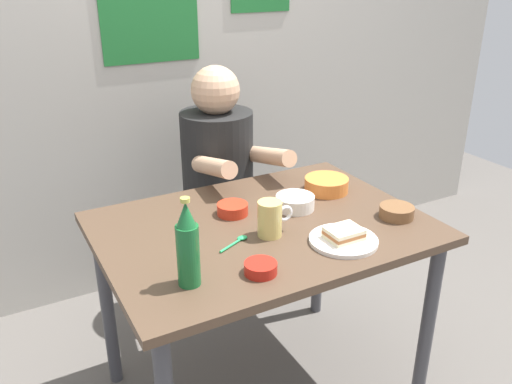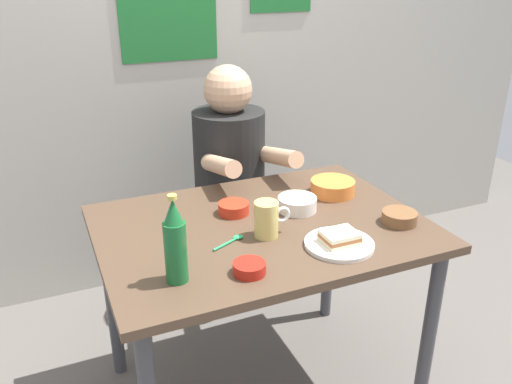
{
  "view_description": "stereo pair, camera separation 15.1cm",
  "coord_description": "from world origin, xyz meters",
  "px_view_note": "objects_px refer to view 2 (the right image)",
  "views": [
    {
      "loc": [
        -0.8,
        -1.41,
        1.56
      ],
      "look_at": [
        0.0,
        0.05,
        0.84
      ],
      "focal_mm": 37.24,
      "sensor_mm": 36.0,
      "label": 1
    },
    {
      "loc": [
        -0.66,
        -1.48,
        1.56
      ],
      "look_at": [
        0.0,
        0.05,
        0.84
      ],
      "focal_mm": 37.24,
      "sensor_mm": 36.0,
      "label": 2
    }
  ],
  "objects_px": {
    "sandwich": "(340,237)",
    "beer_bottle": "(175,243)",
    "beer_mug": "(267,219)",
    "sambal_bowl_red": "(249,268)",
    "dining_table": "(262,248)",
    "stool": "(231,238)",
    "person_seated": "(230,157)",
    "plate_orange": "(339,244)"
  },
  "relations": [
    {
      "from": "sandwich",
      "to": "sambal_bowl_red",
      "type": "xyz_separation_m",
      "value": [
        -0.32,
        -0.03,
        -0.01
      ]
    },
    {
      "from": "stool",
      "to": "sandwich",
      "type": "bearing_deg",
      "value": -87.2
    },
    {
      "from": "person_seated",
      "to": "sandwich",
      "type": "height_order",
      "value": "person_seated"
    },
    {
      "from": "stool",
      "to": "sambal_bowl_red",
      "type": "bearing_deg",
      "value": -107.19
    },
    {
      "from": "beer_mug",
      "to": "sambal_bowl_red",
      "type": "height_order",
      "value": "beer_mug"
    },
    {
      "from": "plate_orange",
      "to": "sandwich",
      "type": "relative_size",
      "value": 2.0
    },
    {
      "from": "plate_orange",
      "to": "sandwich",
      "type": "xyz_separation_m",
      "value": [
        0.0,
        0.0,
        0.02
      ]
    },
    {
      "from": "stool",
      "to": "sambal_bowl_red",
      "type": "relative_size",
      "value": 4.69
    },
    {
      "from": "person_seated",
      "to": "plate_orange",
      "type": "xyz_separation_m",
      "value": [
        0.04,
        -0.85,
        -0.02
      ]
    },
    {
      "from": "plate_orange",
      "to": "beer_mug",
      "type": "distance_m",
      "value": 0.24
    },
    {
      "from": "sambal_bowl_red",
      "to": "beer_mug",
      "type": "bearing_deg",
      "value": 53.22
    },
    {
      "from": "person_seated",
      "to": "dining_table",
      "type": "bearing_deg",
      "value": -100.93
    },
    {
      "from": "sandwich",
      "to": "sambal_bowl_red",
      "type": "height_order",
      "value": "sandwich"
    },
    {
      "from": "plate_orange",
      "to": "sambal_bowl_red",
      "type": "bearing_deg",
      "value": -173.93
    },
    {
      "from": "plate_orange",
      "to": "beer_mug",
      "type": "height_order",
      "value": "beer_mug"
    },
    {
      "from": "dining_table",
      "to": "stool",
      "type": "xyz_separation_m",
      "value": [
        0.12,
        0.63,
        -0.3
      ]
    },
    {
      "from": "dining_table",
      "to": "person_seated",
      "type": "xyz_separation_m",
      "value": [
        0.12,
        0.62,
        0.12
      ]
    },
    {
      "from": "sandwich",
      "to": "stool",
      "type": "bearing_deg",
      "value": 92.8
    },
    {
      "from": "beer_mug",
      "to": "dining_table",
      "type": "bearing_deg",
      "value": 77.37
    },
    {
      "from": "plate_orange",
      "to": "beer_bottle",
      "type": "relative_size",
      "value": 0.84
    },
    {
      "from": "stool",
      "to": "person_seated",
      "type": "relative_size",
      "value": 0.63
    },
    {
      "from": "dining_table",
      "to": "person_seated",
      "type": "distance_m",
      "value": 0.64
    },
    {
      "from": "person_seated",
      "to": "beer_bottle",
      "type": "bearing_deg",
      "value": -119.57
    },
    {
      "from": "sandwich",
      "to": "beer_mug",
      "type": "height_order",
      "value": "beer_mug"
    },
    {
      "from": "plate_orange",
      "to": "beer_bottle",
      "type": "xyz_separation_m",
      "value": [
        -0.52,
        0.01,
        0.11
      ]
    },
    {
      "from": "dining_table",
      "to": "stool",
      "type": "relative_size",
      "value": 2.44
    },
    {
      "from": "beer_bottle",
      "to": "sandwich",
      "type": "bearing_deg",
      "value": -1.41
    },
    {
      "from": "dining_table",
      "to": "sambal_bowl_red",
      "type": "xyz_separation_m",
      "value": [
        -0.16,
        -0.27,
        0.11
      ]
    },
    {
      "from": "plate_orange",
      "to": "sambal_bowl_red",
      "type": "distance_m",
      "value": 0.32
    },
    {
      "from": "person_seated",
      "to": "beer_mug",
      "type": "relative_size",
      "value": 5.71
    },
    {
      "from": "sandwich",
      "to": "person_seated",
      "type": "bearing_deg",
      "value": 92.84
    },
    {
      "from": "plate_orange",
      "to": "beer_bottle",
      "type": "distance_m",
      "value": 0.53
    },
    {
      "from": "person_seated",
      "to": "beer_mug",
      "type": "distance_m",
      "value": 0.71
    },
    {
      "from": "person_seated",
      "to": "beer_bottle",
      "type": "relative_size",
      "value": 2.75
    },
    {
      "from": "sandwich",
      "to": "beer_bottle",
      "type": "height_order",
      "value": "beer_bottle"
    },
    {
      "from": "dining_table",
      "to": "person_seated",
      "type": "bearing_deg",
      "value": 79.07
    },
    {
      "from": "person_seated",
      "to": "beer_mug",
      "type": "bearing_deg",
      "value": -101.13
    },
    {
      "from": "dining_table",
      "to": "beer_bottle",
      "type": "distance_m",
      "value": 0.47
    },
    {
      "from": "stool",
      "to": "sambal_bowl_red",
      "type": "height_order",
      "value": "sambal_bowl_red"
    },
    {
      "from": "sandwich",
      "to": "beer_mug",
      "type": "bearing_deg",
      "value": 139.44
    },
    {
      "from": "dining_table",
      "to": "beer_mug",
      "type": "distance_m",
      "value": 0.18
    },
    {
      "from": "person_seated",
      "to": "sandwich",
      "type": "distance_m",
      "value": 0.86
    }
  ]
}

